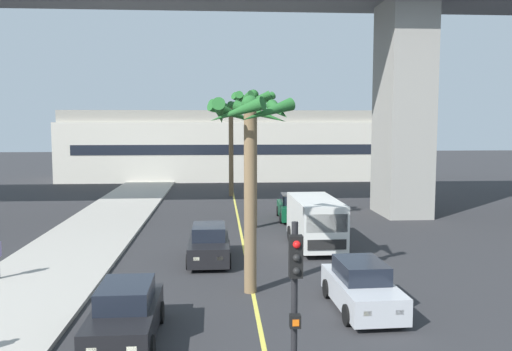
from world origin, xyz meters
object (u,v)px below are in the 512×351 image
palm_tree_mid_median (231,120)px  car_queue_front (362,287)px  palm_tree_far_median (253,121)px  car_queue_third (209,245)px  traffic_light_median_near (295,303)px  car_queue_fourth (293,208)px  car_queue_second (126,315)px  palm_tree_near_median (250,142)px  delivery_van (315,221)px

palm_tree_mid_median → car_queue_front: bearing=-82.5°
palm_tree_mid_median → palm_tree_far_median: 13.47m
car_queue_third → traffic_light_median_near: traffic_light_median_near is taller
car_queue_front → car_queue_fourth: bearing=89.9°
car_queue_second → palm_tree_far_median: palm_tree_far_median is taller
traffic_light_median_near → palm_tree_near_median: 9.45m
palm_tree_far_median → car_queue_front: bearing=-79.2°
car_queue_second → traffic_light_median_near: size_ratio=0.98×
car_queue_third → palm_tree_near_median: bearing=-70.9°
car_queue_third → delivery_van: 5.53m
car_queue_fourth → delivery_van: size_ratio=0.79×
car_queue_fourth → palm_tree_mid_median: (-3.58, 10.96, 5.53)m
car_queue_fourth → delivery_van: 7.57m
car_queue_fourth → traffic_light_median_near: size_ratio=0.99×
traffic_light_median_near → palm_tree_mid_median: (-0.38, 34.16, 3.53)m
palm_tree_near_median → palm_tree_far_median: palm_tree_far_median is taller
delivery_van → palm_tree_mid_median: bearing=101.0°
car_queue_second → palm_tree_far_median: size_ratio=0.53×
car_queue_front → traffic_light_median_near: traffic_light_median_near is taller
traffic_light_median_near → palm_tree_mid_median: palm_tree_mid_median is taller
palm_tree_near_median → palm_tree_far_median: 11.70m
palm_tree_near_median → car_queue_second: bearing=-132.6°
car_queue_third → car_queue_fourth: bearing=62.7°
car_queue_front → palm_tree_mid_median: (-3.56, 27.09, 5.53)m
palm_tree_near_median → palm_tree_mid_median: (-0.09, 25.08, 0.91)m
car_queue_second → traffic_light_median_near: bearing=-52.2°
delivery_van → palm_tree_near_median: size_ratio=0.76×
car_queue_fourth → palm_tree_far_median: (-2.63, -2.48, 5.35)m
car_queue_third → palm_tree_near_median: (1.52, -4.41, 4.61)m
car_queue_front → delivery_van: bearing=89.6°
car_queue_second → car_queue_third: same height
palm_tree_far_median → palm_tree_mid_median: bearing=94.1°
traffic_light_median_near → palm_tree_far_median: size_ratio=0.54×
palm_tree_mid_median → palm_tree_far_median: (0.95, -13.44, -0.18)m
traffic_light_median_near → delivery_van: bearing=78.3°
car_queue_front → car_queue_second: (-7.13, -1.97, 0.00)m
car_queue_front → car_queue_fourth: 16.13m
car_queue_second → traffic_light_median_near: 6.75m
car_queue_third → car_queue_fourth: (5.02, 9.72, 0.00)m
car_queue_second → palm_tree_mid_median: palm_tree_mid_median is taller
car_queue_second → palm_tree_mid_median: size_ratio=0.53×
car_queue_second → traffic_light_median_near: traffic_light_median_near is taller
traffic_light_median_near → car_queue_front: bearing=65.8°
car_queue_second → delivery_van: (7.18, 10.56, 0.57)m
car_queue_third → palm_tree_near_median: palm_tree_near_median is taller
delivery_van → palm_tree_far_median: (-2.66, 5.07, 4.78)m
car_queue_second → car_queue_third: (2.13, 8.39, 0.00)m
delivery_van → car_queue_third: bearing=-156.7°
car_queue_second → car_queue_fourth: same height
car_queue_fourth → palm_tree_far_median: bearing=-136.7°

